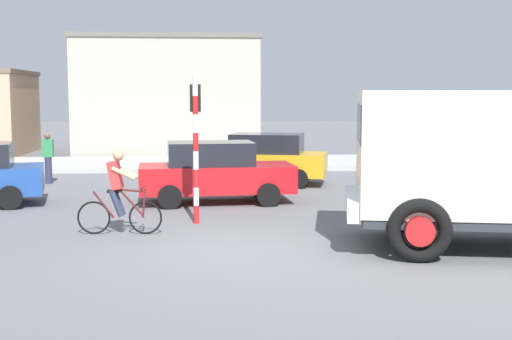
{
  "coord_description": "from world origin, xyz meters",
  "views": [
    {
      "loc": [
        -0.73,
        -12.15,
        2.83
      ],
      "look_at": [
        0.5,
        2.5,
        1.2
      ],
      "focal_mm": 47.95,
      "sensor_mm": 36.0,
      "label": 1
    }
  ],
  "objects_px": {
    "traffic_light_pole": "(196,129)",
    "car_red_near": "(264,158)",
    "cyclist": "(118,192)",
    "truck_foreground": "(501,158)",
    "pedestrian_near_kerb": "(48,157)",
    "car_white_mid": "(215,172)"
  },
  "relations": [
    {
      "from": "cyclist",
      "to": "car_white_mid",
      "type": "bearing_deg",
      "value": 62.5
    },
    {
      "from": "car_red_near",
      "to": "cyclist",
      "type": "bearing_deg",
      "value": -116.0
    },
    {
      "from": "truck_foreground",
      "to": "pedestrian_near_kerb",
      "type": "distance_m",
      "value": 14.43
    },
    {
      "from": "traffic_light_pole",
      "to": "car_red_near",
      "type": "distance_m",
      "value": 6.84
    },
    {
      "from": "traffic_light_pole",
      "to": "pedestrian_near_kerb",
      "type": "relative_size",
      "value": 1.98
    },
    {
      "from": "traffic_light_pole",
      "to": "car_red_near",
      "type": "xyz_separation_m",
      "value": [
        2.1,
        6.38,
        -1.25
      ]
    },
    {
      "from": "car_red_near",
      "to": "car_white_mid",
      "type": "xyz_separation_m",
      "value": [
        -1.62,
        -3.59,
        0.0
      ]
    },
    {
      "from": "cyclist",
      "to": "car_white_mid",
      "type": "height_order",
      "value": "cyclist"
    },
    {
      "from": "truck_foreground",
      "to": "car_red_near",
      "type": "distance_m",
      "value": 10.04
    },
    {
      "from": "truck_foreground",
      "to": "pedestrian_near_kerb",
      "type": "bearing_deg",
      "value": 135.54
    },
    {
      "from": "pedestrian_near_kerb",
      "to": "cyclist",
      "type": "bearing_deg",
      "value": -68.99
    },
    {
      "from": "cyclist",
      "to": "traffic_light_pole",
      "type": "height_order",
      "value": "traffic_light_pole"
    },
    {
      "from": "cyclist",
      "to": "car_red_near",
      "type": "xyz_separation_m",
      "value": [
        3.66,
        7.51,
        -0.05
      ]
    },
    {
      "from": "truck_foreground",
      "to": "car_red_near",
      "type": "relative_size",
      "value": 1.35
    },
    {
      "from": "car_red_near",
      "to": "car_white_mid",
      "type": "bearing_deg",
      "value": -114.31
    },
    {
      "from": "cyclist",
      "to": "pedestrian_near_kerb",
      "type": "height_order",
      "value": "cyclist"
    },
    {
      "from": "cyclist",
      "to": "car_red_near",
      "type": "distance_m",
      "value": 8.35
    },
    {
      "from": "car_white_mid",
      "to": "pedestrian_near_kerb",
      "type": "xyz_separation_m",
      "value": [
        -5.2,
        4.29,
        0.03
      ]
    },
    {
      "from": "traffic_light_pole",
      "to": "pedestrian_near_kerb",
      "type": "bearing_deg",
      "value": 123.63
    },
    {
      "from": "cyclist",
      "to": "car_white_mid",
      "type": "relative_size",
      "value": 0.42
    },
    {
      "from": "car_red_near",
      "to": "car_white_mid",
      "type": "distance_m",
      "value": 3.94
    },
    {
      "from": "truck_foreground",
      "to": "traffic_light_pole",
      "type": "xyz_separation_m",
      "value": [
        -5.56,
        3.0,
        0.4
      ]
    }
  ]
}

